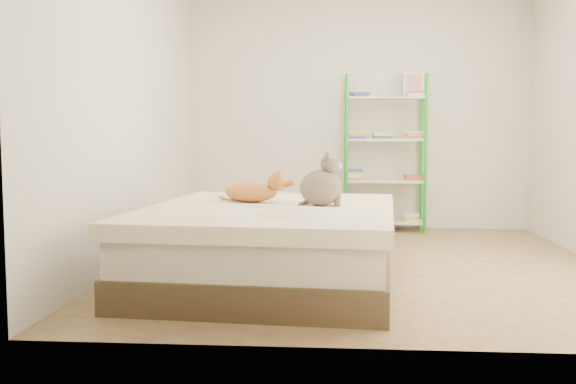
# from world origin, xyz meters

# --- Properties ---
(room) EXTENTS (3.81, 4.21, 2.61)m
(room) POSITION_xyz_m (0.00, 0.00, 1.30)
(room) COLOR tan
(room) RESTS_ON ground
(bed) EXTENTS (1.88, 2.27, 0.55)m
(bed) POSITION_xyz_m (-0.69, -0.69, 0.27)
(bed) COLOR #4B3C27
(bed) RESTS_ON ground
(orange_cat) EXTENTS (0.50, 0.31, 0.19)m
(orange_cat) POSITION_xyz_m (-0.87, -0.43, 0.64)
(orange_cat) COLOR orange
(orange_cat) RESTS_ON bed
(grey_cat) EXTENTS (0.35, 0.30, 0.37)m
(grey_cat) POSITION_xyz_m (-0.34, -0.63, 0.73)
(grey_cat) COLOR gray
(grey_cat) RESTS_ON bed
(shelf_unit) EXTENTS (0.88, 0.36, 1.74)m
(shelf_unit) POSITION_xyz_m (0.31, 1.88, 0.84)
(shelf_unit) COLOR green
(shelf_unit) RESTS_ON ground
(cardboard_box) EXTENTS (0.60, 0.61, 0.41)m
(cardboard_box) POSITION_xyz_m (0.00, 1.08, 0.18)
(cardboard_box) COLOR tan
(cardboard_box) RESTS_ON ground
(white_bin) EXTENTS (0.43, 0.40, 0.42)m
(white_bin) POSITION_xyz_m (-0.90, 1.85, 0.21)
(white_bin) COLOR silver
(white_bin) RESTS_ON ground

